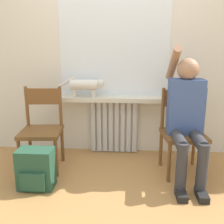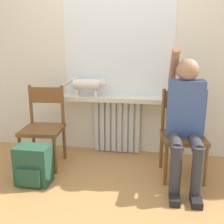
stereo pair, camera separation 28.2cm
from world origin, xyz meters
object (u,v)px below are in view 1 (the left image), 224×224
chair_right (183,131)px  person (187,114)px  cat (86,85)px  backpack (36,169)px  chair_left (42,128)px

chair_right → person: bearing=-93.7°
cat → backpack: (-0.36, -0.82, -0.67)m
chair_right → person: size_ratio=0.67×
person → cat: size_ratio=2.40×
chair_right → cat: cat is taller
person → backpack: person is taller
chair_right → cat: (-1.06, 0.38, 0.41)m
backpack → person: bearing=12.6°
cat → backpack: bearing=-113.6°
chair_left → cat: cat is taller
person → cat: 1.19m
cat → backpack: size_ratio=1.44×
chair_left → person: 1.51m
chair_left → cat: size_ratio=1.60×
chair_right → backpack: size_ratio=2.30×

